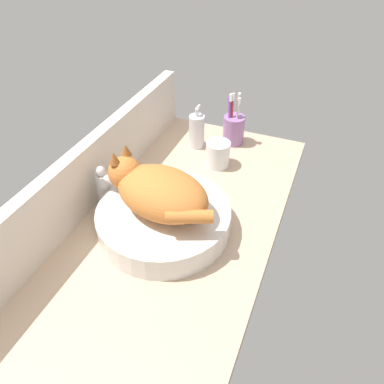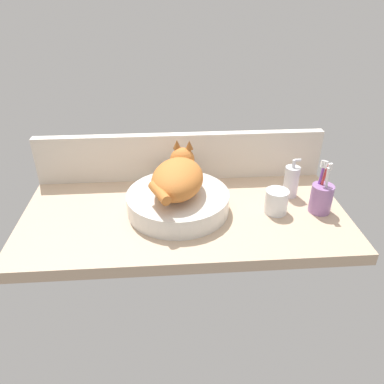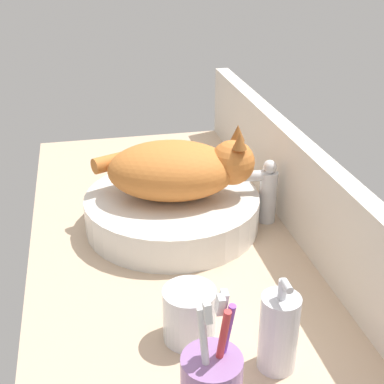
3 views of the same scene
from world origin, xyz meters
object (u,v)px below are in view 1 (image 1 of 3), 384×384
cat (158,190)px  soap_dispenser (197,131)px  water_glass (218,155)px  faucet (106,187)px  sink_basin (164,219)px  toothbrush_cup (234,129)px

cat → soap_dispenser: bearing=7.9°
water_glass → faucet: bearing=145.1°
faucet → water_glass: (31.19, -21.77, -3.65)cm
sink_basin → cat: size_ratio=1.11×
cat → soap_dispenser: cat is taller
cat → water_glass: cat is taller
sink_basin → toothbrush_cup: (48.58, -3.96, 2.00)cm
sink_basin → cat: bearing=81.7°
faucet → water_glass: faucet is taller
cat → soap_dispenser: (41.31, 5.75, -6.65)cm
soap_dispenser → faucet: bearing=164.1°
faucet → water_glass: size_ratio=1.62×
sink_basin → water_glass: 33.50cm
faucet → toothbrush_cup: 51.55cm
sink_basin → water_glass: size_ratio=4.16×
sink_basin → toothbrush_cup: size_ratio=1.87×
water_glass → cat: bearing=171.7°
cat → water_glass: bearing=-8.3°
cat → toothbrush_cup: bearing=-6.3°
sink_basin → toothbrush_cup: bearing=-4.7°
soap_dispenser → toothbrush_cup: toothbrush_cup is taller
toothbrush_cup → faucet: bearing=154.4°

